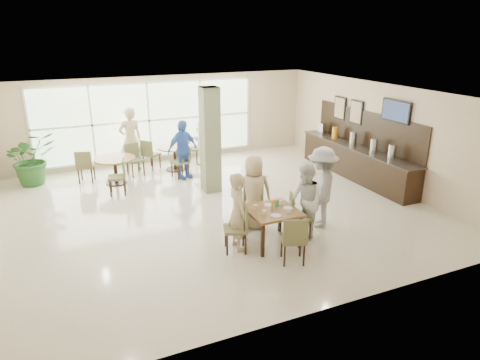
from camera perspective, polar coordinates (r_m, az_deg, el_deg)
name	(u,v)px	position (r m, az deg, el deg)	size (l,w,h in m)	color
ground	(213,208)	(10.58, -3.63, -3.79)	(10.00, 10.00, 0.00)	beige
room_shell	(211,141)	(10.04, -3.83, 5.18)	(10.00, 10.00, 10.00)	white
window_bank	(149,121)	(14.17, -12.03, 7.75)	(7.00, 0.04, 7.00)	silver
column	(210,141)	(11.34, -4.00, 5.26)	(0.45, 0.45, 2.80)	#6E7854
main_table	(272,214)	(8.65, 4.32, -4.52)	(0.99, 0.99, 0.75)	brown
round_table_left	(115,164)	(12.60, -16.34, 2.12)	(1.16, 1.16, 0.75)	brown
round_table_right	(175,152)	(13.45, -8.70, 3.69)	(1.08, 1.08, 0.75)	brown
chairs_main_table	(271,222)	(8.73, 4.11, -5.63)	(2.07, 2.19, 0.95)	brown
chairs_table_left	(113,167)	(12.64, -16.61, 1.62)	(1.96, 1.92, 0.95)	brown
chairs_table_right	(175,155)	(13.52, -8.67, 3.36)	(2.04, 1.87, 0.95)	brown
tabletop_clutter	(274,207)	(8.59, 4.58, -3.63)	(0.77, 0.72, 0.21)	white
buffet_counter	(356,159)	(13.06, 15.23, 2.67)	(0.64, 4.70, 1.95)	black
wall_tv	(396,111)	(12.05, 20.08, 8.64)	(0.06, 1.00, 0.58)	black
framed_art_a	(356,112)	(13.29, 15.24, 8.72)	(0.05, 0.55, 0.70)	black
framed_art_b	(340,108)	(13.91, 13.18, 9.34)	(0.05, 0.55, 0.70)	black
potted_plant	(31,158)	(13.37, -26.07, 2.61)	(1.35, 1.35, 1.50)	#2A5E25
teen_left	(238,211)	(8.40, -0.30, -4.21)	(0.58, 0.38, 1.59)	tan
teen_far	(254,192)	(9.31, 1.84, -1.60)	(0.81, 0.44, 1.65)	tan
teen_right	(305,202)	(8.93, 8.68, -2.86)	(0.79, 0.62, 1.63)	white
teen_standing	(322,187)	(9.52, 10.84, -0.96)	(1.17, 0.67, 1.81)	#97979A
adult_a	(183,150)	(12.55, -7.66, 4.02)	(1.02, 0.58, 1.74)	#4470CC
adult_b	(203,144)	(13.62, -4.97, 4.81)	(1.38, 0.60, 1.49)	white
adult_standing	(131,139)	(13.55, -14.38, 5.27)	(0.72, 0.47, 1.98)	tan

